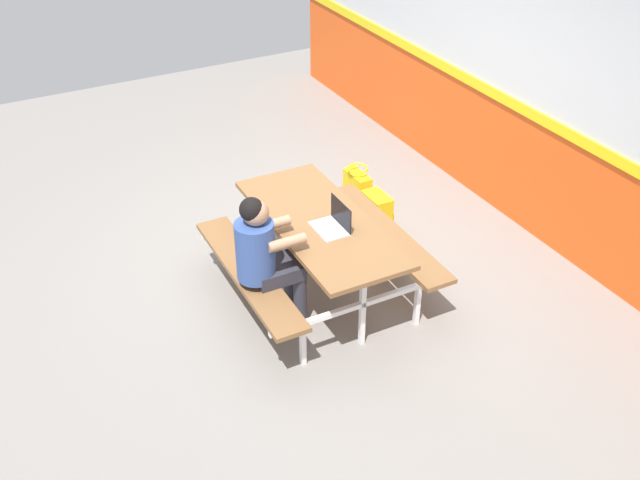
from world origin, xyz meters
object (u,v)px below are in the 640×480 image
laptop_silver (333,224)px  tote_bag_bright (357,188)px  picnic_table_main (320,238)px  backpack_dark (377,216)px  student_nearer (265,253)px

laptop_silver → tote_bag_bright: 1.71m
picnic_table_main → laptop_silver: (0.15, 0.03, 0.21)m
picnic_table_main → backpack_dark: (-0.55, 0.90, -0.36)m
picnic_table_main → tote_bag_bright: picnic_table_main is taller
picnic_table_main → student_nearer: size_ratio=1.49×
student_nearer → laptop_silver: bearing=90.7°
laptop_silver → backpack_dark: bearing=129.1°
laptop_silver → backpack_dark: (-0.71, 0.87, -0.57)m
student_nearer → laptop_silver: (-0.01, 0.59, 0.08)m
tote_bag_bright → laptop_silver: bearing=-37.8°
laptop_silver → backpack_dark: 1.25m
picnic_table_main → tote_bag_bright: bearing=137.6°
picnic_table_main → backpack_dark: size_ratio=4.07×
student_nearer → tote_bag_bright: 2.10m
student_nearer → backpack_dark: (-0.71, 1.46, -0.49)m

